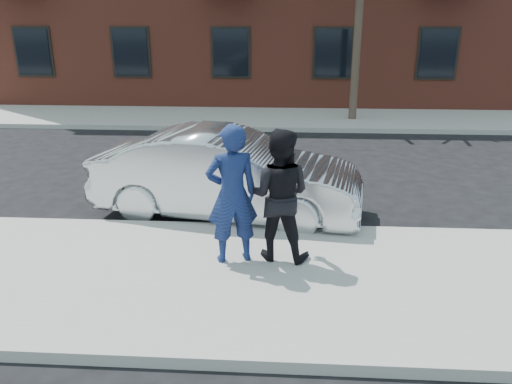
{
  "coord_description": "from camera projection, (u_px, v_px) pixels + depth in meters",
  "views": [
    {
      "loc": [
        2.24,
        -6.25,
        3.51
      ],
      "look_at": [
        1.83,
        0.4,
        1.15
      ],
      "focal_mm": 35.0,
      "sensor_mm": 36.0,
      "label": 1
    }
  ],
  "objects": [
    {
      "name": "near_sidewalk",
      "position": [
        122.0,
        278.0,
        6.92
      ],
      "size": [
        50.0,
        3.5,
        0.15
      ],
      "primitive_type": "cube",
      "color": "gray",
      "rests_on": "ground"
    },
    {
      "name": "far_sidewalk",
      "position": [
        224.0,
        118.0,
        17.74
      ],
      "size": [
        50.0,
        3.5,
        0.15
      ],
      "primitive_type": "cube",
      "color": "gray",
      "rests_on": "ground"
    },
    {
      "name": "man_peacoat",
      "position": [
        279.0,
        195.0,
        7.05
      ],
      "size": [
        1.05,
        0.89,
        1.92
      ],
      "rotation": [
        0.0,
        0.0,
        2.95
      ],
      "color": "black",
      "rests_on": "near_sidewalk"
    },
    {
      "name": "far_curb",
      "position": [
        217.0,
        129.0,
        16.04
      ],
      "size": [
        50.0,
        0.1,
        0.15
      ],
      "primitive_type": "cube",
      "color": "#999691",
      "rests_on": "ground"
    },
    {
      "name": "near_curb",
      "position": [
        155.0,
        226.0,
        8.61
      ],
      "size": [
        50.0,
        0.1,
        0.15
      ],
      "primitive_type": "cube",
      "color": "#999691",
      "rests_on": "ground"
    },
    {
      "name": "silver_sedan",
      "position": [
        228.0,
        175.0,
        9.01
      ],
      "size": [
        5.02,
        2.41,
        1.59
      ],
      "primitive_type": "imported",
      "rotation": [
        0.0,
        0.0,
        1.41
      ],
      "color": "#B7BABF",
      "rests_on": "ground"
    },
    {
      "name": "man_hoodie",
      "position": [
        232.0,
        195.0,
        6.94
      ],
      "size": [
        0.84,
        0.67,
        2.01
      ],
      "rotation": [
        0.0,
        0.0,
        3.44
      ],
      "color": "navy",
      "rests_on": "near_sidewalk"
    },
    {
      "name": "ground",
      "position": [
        128.0,
        274.0,
        7.18
      ],
      "size": [
        100.0,
        100.0,
        0.0
      ],
      "primitive_type": "plane",
      "color": "black",
      "rests_on": "ground"
    }
  ]
}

